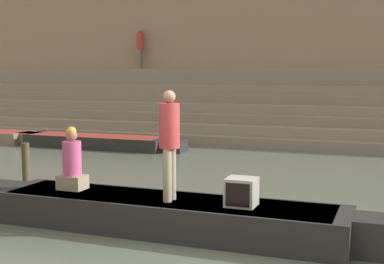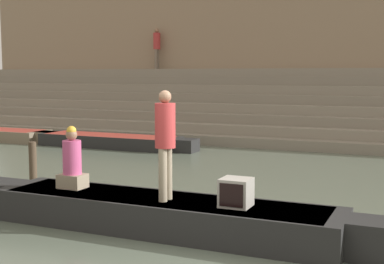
{
  "view_description": "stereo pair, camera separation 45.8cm",
  "coord_description": "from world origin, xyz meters",
  "views": [
    {
      "loc": [
        2.26,
        -6.68,
        2.41
      ],
      "look_at": [
        -1.0,
        1.86,
        1.41
      ],
      "focal_mm": 50.0,
      "sensor_mm": 36.0,
      "label": 1
    },
    {
      "loc": [
        2.69,
        -6.5,
        2.41
      ],
      "look_at": [
        -1.0,
        1.86,
        1.41
      ],
      "focal_mm": 50.0,
      "sensor_mm": 36.0,
      "label": 2
    }
  ],
  "objects": [
    {
      "name": "ground_plane",
      "position": [
        0.0,
        0.0,
        0.0
      ],
      "size": [
        120.0,
        120.0,
        0.0
      ],
      "primitive_type": "plane",
      "color": "#566051"
    },
    {
      "name": "ghat_steps",
      "position": [
        0.0,
        12.93,
        0.93
      ],
      "size": [
        36.0,
        4.59,
        2.62
      ],
      "color": "gray",
      "rests_on": "ground"
    },
    {
      "name": "back_wall",
      "position": [
        0.0,
        15.15,
        3.45
      ],
      "size": [
        34.2,
        1.28,
        6.95
      ],
      "color": "#937A60",
      "rests_on": "ground"
    },
    {
      "name": "rowboat_main",
      "position": [
        -1.0,
        0.66,
        0.27
      ],
      "size": [
        7.14,
        1.3,
        0.51
      ],
      "rotation": [
        0.0,
        0.0,
        -0.06
      ],
      "color": "black",
      "rests_on": "ground"
    },
    {
      "name": "person_standing",
      "position": [
        -0.86,
        0.56,
        1.47
      ],
      "size": [
        0.31,
        0.31,
        1.66
      ],
      "rotation": [
        0.0,
        0.0,
        0.17
      ],
      "color": "gray",
      "rests_on": "rowboat_main"
    },
    {
      "name": "person_rowing",
      "position": [
        -2.67,
        0.72,
        0.93
      ],
      "size": [
        0.43,
        0.34,
        1.04
      ],
      "rotation": [
        0.0,
        0.0,
        -0.12
      ],
      "color": "gray",
      "rests_on": "rowboat_main"
    },
    {
      "name": "tv_set",
      "position": [
        0.23,
        0.63,
        0.72
      ],
      "size": [
        0.43,
        0.42,
        0.41
      ],
      "rotation": [
        0.0,
        0.0,
        0.05
      ],
      "color": "#9E998E",
      "rests_on": "rowboat_main"
    },
    {
      "name": "moored_boat_shore",
      "position": [
        -6.87,
        8.41,
        0.21
      ],
      "size": [
        6.22,
        1.25,
        0.4
      ],
      "rotation": [
        0.0,
        0.0,
        -0.1
      ],
      "color": "black",
      "rests_on": "ground"
    },
    {
      "name": "mooring_post",
      "position": [
        -4.87,
        2.32,
        0.49
      ],
      "size": [
        0.16,
        0.16,
        0.99
      ],
      "primitive_type": "cylinder",
      "color": "#473828",
      "rests_on": "ground"
    },
    {
      "name": "person_on_steps",
      "position": [
        -8.12,
        14.27,
        3.64
      ],
      "size": [
        0.31,
        0.31,
        1.75
      ],
      "rotation": [
        0.0,
        0.0,
        3.05
      ],
      "color": "#756656",
      "rests_on": "ghat_steps"
    }
  ]
}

